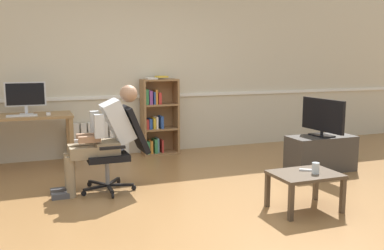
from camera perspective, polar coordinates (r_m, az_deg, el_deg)
The scene contains 15 objects.
ground_plane at distance 4.60m, azimuth 2.06°, elevation -10.30°, with size 18.00×18.00×0.00m, color olive.
back_wall at distance 6.87m, azimuth -6.59°, elevation 7.47°, with size 12.00×0.13×2.70m.
computer_desk at distance 6.21m, azimuth -21.44°, elevation 0.24°, with size 1.23×0.62×0.76m.
imac_monitor at distance 6.25m, azimuth -21.47°, elevation 3.71°, with size 0.53×0.14×0.44m.
keyboard at distance 6.06m, azimuth -21.88°, elevation 1.18°, with size 0.39×0.12×0.02m, color white.
computer_mouse at distance 6.08m, azimuth -18.75°, elevation 1.43°, with size 0.06×0.10×0.03m, color white.
bookshelf at distance 6.77m, azimuth -4.69°, elevation 1.06°, with size 0.58×0.29×1.24m.
radiator at distance 6.73m, azimuth -12.48°, elevation -1.94°, with size 0.95×0.08×0.54m.
office_chair at distance 4.97m, azimuth -9.70°, elevation -2.70°, with size 0.78×0.61×0.98m.
person_seated at distance 4.91m, azimuth -11.77°, elevation -1.40°, with size 1.00×0.40×1.22m.
tv_stand at distance 6.04m, azimuth 16.91°, elevation -3.67°, with size 0.92×0.42×0.48m.
tv_screen at distance 5.95m, azimuth 17.14°, elevation 1.07°, with size 0.22×0.78×0.51m.
coffee_table at distance 4.44m, azimuth 14.93°, elevation -6.93°, with size 0.66×0.49×0.38m.
drinking_glass at distance 4.41m, azimuth 16.28°, elevation -5.58°, with size 0.07×0.07×0.11m, color silver.
spare_remote at distance 4.50m, azimuth 15.18°, elevation -5.85°, with size 0.04×0.15×0.02m, color white.
Camera 1 is at (-1.70, -4.00, 1.52)m, focal length 39.70 mm.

